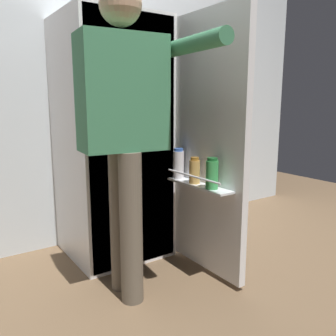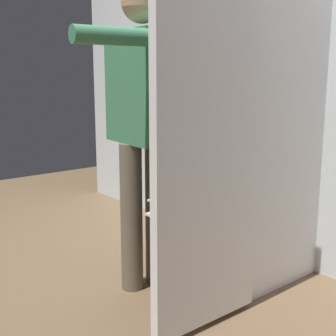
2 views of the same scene
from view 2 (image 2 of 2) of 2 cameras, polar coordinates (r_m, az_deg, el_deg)
ground_plane at (r=2.58m, az=0.04°, el=-15.60°), size 6.71×6.71×0.00m
kitchen_wall at (r=2.98m, az=14.34°, el=11.72°), size 4.40×0.10×2.41m
refrigerator at (r=2.67m, az=9.03°, el=3.38°), size 0.69×1.25×1.61m
person at (r=2.45m, az=-3.01°, el=7.04°), size 0.55×0.78×1.64m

